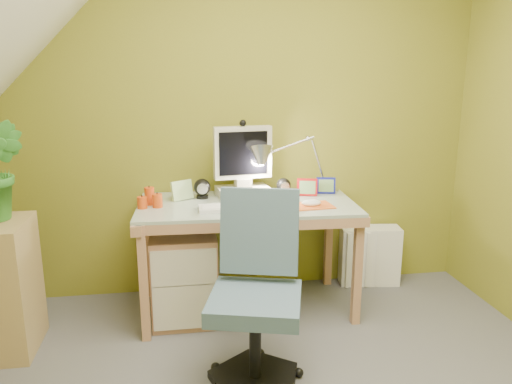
{
  "coord_description": "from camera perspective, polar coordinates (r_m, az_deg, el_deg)",
  "views": [
    {
      "loc": [
        -0.43,
        -1.77,
        1.54
      ],
      "look_at": [
        0.0,
        1.0,
        0.85
      ],
      "focal_mm": 35.0,
      "sensor_mm": 36.0,
      "label": 1
    }
  ],
  "objects": [
    {
      "name": "mouse",
      "position": [
        3.07,
        6.34,
        -1.25
      ],
      "size": [
        0.13,
        0.1,
        0.04
      ],
      "primitive_type": "ellipsoid",
      "rotation": [
        0.0,
        0.0,
        -0.21
      ],
      "color": "white",
      "rests_on": "mousepad"
    },
    {
      "name": "desk_lamp",
      "position": [
        3.34,
        6.19,
        4.61
      ],
      "size": [
        0.57,
        0.35,
        0.57
      ],
      "primitive_type": null,
      "rotation": [
        0.0,
        0.0,
        0.24
      ],
      "color": "#B8B7BC",
      "rests_on": "desk"
    },
    {
      "name": "radiator",
      "position": [
        3.78,
        12.82,
        -7.06
      ],
      "size": [
        0.45,
        0.23,
        0.43
      ],
      "primitive_type": "cube",
      "rotation": [
        0.0,
        0.0,
        -0.13
      ],
      "color": "white",
      "rests_on": "floor"
    },
    {
      "name": "mousepad",
      "position": [
        3.08,
        6.33,
        -1.56
      ],
      "size": [
        0.27,
        0.21,
        0.01
      ],
      "primitive_type": "cube",
      "rotation": [
        0.0,
        0.0,
        0.09
      ],
      "color": "orange",
      "rests_on": "desk"
    },
    {
      "name": "photo_frame_green",
      "position": [
        3.23,
        -8.46,
        0.2
      ],
      "size": [
        0.14,
        0.09,
        0.12
      ],
      "primitive_type": "cube",
      "rotation": [
        0.0,
        0.0,
        0.54
      ],
      "color": "#B7DE98",
      "rests_on": "desk"
    },
    {
      "name": "speaker_right",
      "position": [
        3.32,
        3.18,
        0.61
      ],
      "size": [
        0.11,
        0.11,
        0.11
      ],
      "primitive_type": null,
      "rotation": [
        0.0,
        0.0,
        0.16
      ],
      "color": "black",
      "rests_on": "desk"
    },
    {
      "name": "speaker_left",
      "position": [
        3.25,
        -6.18,
        0.41
      ],
      "size": [
        0.11,
        0.11,
        0.13
      ],
      "primitive_type": null,
      "rotation": [
        0.0,
        0.0,
        -0.01
      ],
      "color": "black",
      "rests_on": "desk"
    },
    {
      "name": "task_chair",
      "position": [
        2.47,
        -0.1,
        -12.35
      ],
      "size": [
        0.61,
        0.61,
        0.9
      ],
      "primitive_type": null,
      "rotation": [
        0.0,
        0.0,
        -0.27
      ],
      "color": "#455E72",
      "rests_on": "floor"
    },
    {
      "name": "side_ledge",
      "position": [
        3.12,
        -26.6,
        -9.69
      ],
      "size": [
        0.28,
        0.43,
        0.75
      ],
      "primitive_type": "cube",
      "color": "tan",
      "rests_on": "floor"
    },
    {
      "name": "candle_cluster",
      "position": [
        3.11,
        -12.11,
        -0.64
      ],
      "size": [
        0.16,
        0.14,
        0.11
      ],
      "primitive_type": null,
      "rotation": [
        0.0,
        0.0,
        -0.08
      ],
      "color": "#D44612",
      "rests_on": "desk"
    },
    {
      "name": "wall_back",
      "position": [
        3.41,
        -1.57,
        8.12
      ],
      "size": [
        3.2,
        0.01,
        2.4
      ],
      "primitive_type": "cube",
      "color": "olive",
      "rests_on": "floor"
    },
    {
      "name": "photo_frame_blue",
      "position": [
        3.39,
        7.97,
        0.75
      ],
      "size": [
        0.13,
        0.05,
        0.11
      ],
      "primitive_type": "cube",
      "rotation": [
        0.0,
        0.0,
        -0.23
      ],
      "color": "navy",
      "rests_on": "desk"
    },
    {
      "name": "keyboard",
      "position": [
        2.99,
        -2.22,
        -1.78
      ],
      "size": [
        0.45,
        0.15,
        0.02
      ],
      "primitive_type": "cube",
      "rotation": [
        0.0,
        0.0,
        -0.0
      ],
      "color": "white",
      "rests_on": "desk"
    },
    {
      "name": "desk",
      "position": [
        3.25,
        -1.03,
        -7.42
      ],
      "size": [
        1.38,
        0.73,
        0.72
      ],
      "primitive_type": null,
      "rotation": [
        0.0,
        0.0,
        -0.04
      ],
      "color": "tan",
      "rests_on": "floor"
    },
    {
      "name": "amber_tumbler",
      "position": [
        3.08,
        2.46,
        -0.64
      ],
      "size": [
        0.08,
        0.08,
        0.09
      ],
      "primitive_type": "cylinder",
      "rotation": [
        0.0,
        0.0,
        -0.11
      ],
      "color": "maroon",
      "rests_on": "desk"
    },
    {
      "name": "monitor",
      "position": [
        3.25,
        -1.52,
        4.45
      ],
      "size": [
        0.44,
        0.29,
        0.57
      ],
      "primitive_type": null,
      "rotation": [
        0.0,
        0.0,
        0.13
      ],
      "color": "beige",
      "rests_on": "desk"
    },
    {
      "name": "photo_frame_red",
      "position": [
        3.32,
        5.86,
        0.56
      ],
      "size": [
        0.13,
        0.06,
        0.12
      ],
      "primitive_type": "cube",
      "rotation": [
        0.0,
        0.0,
        -0.28
      ],
      "color": "#AE1212",
      "rests_on": "desk"
    }
  ]
}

